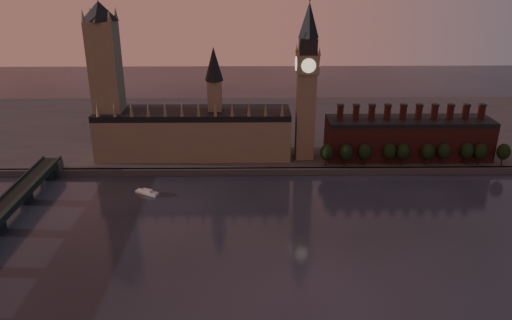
% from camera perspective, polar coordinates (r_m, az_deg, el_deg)
% --- Properties ---
extents(ground, '(900.00, 900.00, 0.00)m').
position_cam_1_polar(ground, '(245.11, 5.76, -9.98)').
color(ground, black).
rests_on(ground, ground).
extents(north_bank, '(900.00, 182.00, 4.00)m').
position_cam_1_polar(north_bank, '(406.19, 3.09, 3.58)').
color(north_bank, '#46474B').
rests_on(north_bank, ground).
extents(palace_of_westminster, '(130.00, 30.30, 74.00)m').
position_cam_1_polar(palace_of_westminster, '(341.25, -7.03, 3.34)').
color(palace_of_westminster, '#7E765A').
rests_on(palace_of_westminster, north_bank).
extents(victoria_tower, '(24.00, 24.00, 108.00)m').
position_cam_1_polar(victoria_tower, '(342.29, -16.73, 9.15)').
color(victoria_tower, '#7E765A').
rests_on(victoria_tower, north_bank).
extents(big_ben, '(15.00, 15.00, 107.00)m').
position_cam_1_polar(big_ben, '(327.11, 5.82, 8.99)').
color(big_ben, '#7E765A').
rests_on(big_ben, north_bank).
extents(chimney_block, '(110.00, 25.00, 37.00)m').
position_cam_1_polar(chimney_block, '(352.40, 16.97, 2.47)').
color(chimney_block, '#572521').
rests_on(chimney_block, north_bank).
extents(embankment_tree_0, '(8.60, 8.60, 14.88)m').
position_cam_1_polar(embankment_tree_0, '(325.82, 8.07, 0.86)').
color(embankment_tree_0, black).
rests_on(embankment_tree_0, north_bank).
extents(embankment_tree_1, '(8.60, 8.60, 14.88)m').
position_cam_1_polar(embankment_tree_1, '(328.02, 10.24, 0.87)').
color(embankment_tree_1, black).
rests_on(embankment_tree_1, north_bank).
extents(embankment_tree_2, '(8.60, 8.60, 14.88)m').
position_cam_1_polar(embankment_tree_2, '(331.39, 12.29, 0.93)').
color(embankment_tree_2, black).
rests_on(embankment_tree_2, north_bank).
extents(embankment_tree_3, '(8.60, 8.60, 14.88)m').
position_cam_1_polar(embankment_tree_3, '(336.16, 15.01, 0.97)').
color(embankment_tree_3, black).
rests_on(embankment_tree_3, north_bank).
extents(embankment_tree_4, '(8.60, 8.60, 14.88)m').
position_cam_1_polar(embankment_tree_4, '(337.86, 16.46, 0.92)').
color(embankment_tree_4, black).
rests_on(embankment_tree_4, north_bank).
extents(embankment_tree_5, '(8.60, 8.60, 14.88)m').
position_cam_1_polar(embankment_tree_5, '(342.88, 19.01, 0.92)').
color(embankment_tree_5, black).
rests_on(embankment_tree_5, north_bank).
extents(embankment_tree_6, '(8.60, 8.60, 14.88)m').
position_cam_1_polar(embankment_tree_6, '(347.35, 20.65, 0.96)').
color(embankment_tree_6, black).
rests_on(embankment_tree_6, north_bank).
extents(embankment_tree_7, '(8.60, 8.60, 14.88)m').
position_cam_1_polar(embankment_tree_7, '(353.27, 22.96, 0.97)').
color(embankment_tree_7, black).
rests_on(embankment_tree_7, north_bank).
extents(embankment_tree_8, '(8.60, 8.60, 14.88)m').
position_cam_1_polar(embankment_tree_8, '(356.11, 24.24, 0.92)').
color(embankment_tree_8, black).
rests_on(embankment_tree_8, north_bank).
extents(embankment_tree_9, '(8.60, 8.60, 14.88)m').
position_cam_1_polar(embankment_tree_9, '(361.64, 26.44, 0.85)').
color(embankment_tree_9, black).
rests_on(embankment_tree_9, north_bank).
extents(river_boat, '(14.72, 9.62, 2.86)m').
position_cam_1_polar(river_boat, '(303.32, -12.35, -3.62)').
color(river_boat, beige).
rests_on(river_boat, ground).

